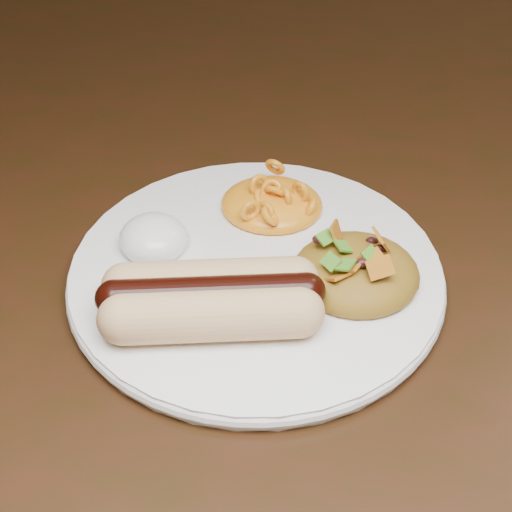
{
  "coord_description": "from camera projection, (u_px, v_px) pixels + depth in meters",
  "views": [
    {
      "loc": [
        -0.04,
        -0.47,
        1.12
      ],
      "look_at": [
        -0.08,
        -0.07,
        0.77
      ],
      "focal_mm": 55.0,
      "sensor_mm": 36.0,
      "label": 1
    }
  ],
  "objects": [
    {
      "name": "table",
      "position": [
        358.0,
        314.0,
        0.65
      ],
      "size": [
        1.6,
        0.9,
        0.75
      ],
      "color": "black",
      "rests_on": "floor"
    },
    {
      "name": "fork",
      "position": [
        137.0,
        272.0,
        0.55
      ],
      "size": [
        0.08,
        0.15,
        0.0
      ],
      "primitive_type": "cube",
      "rotation": [
        0.0,
        0.0,
        -0.39
      ],
      "color": "white",
      "rests_on": "table"
    },
    {
      "name": "plate",
      "position": [
        256.0,
        274.0,
        0.54
      ],
      "size": [
        0.31,
        0.31,
        0.01
      ],
      "primitive_type": "cylinder",
      "rotation": [
        0.0,
        0.0,
        -0.27
      ],
      "color": "white",
      "rests_on": "table"
    },
    {
      "name": "taco_salad",
      "position": [
        357.0,
        264.0,
        0.52
      ],
      "size": [
        0.09,
        0.08,
        0.04
      ],
      "rotation": [
        0.0,
        0.0,
        0.08
      ],
      "color": "#AE401A",
      "rests_on": "plate"
    },
    {
      "name": "mac_and_cheese",
      "position": [
        272.0,
        193.0,
        0.58
      ],
      "size": [
        0.09,
        0.08,
        0.03
      ],
      "primitive_type": "ellipsoid",
      "rotation": [
        0.0,
        0.0,
        0.23
      ],
      "color": "yellow",
      "rests_on": "plate"
    },
    {
      "name": "sour_cream",
      "position": [
        153.0,
        231.0,
        0.54
      ],
      "size": [
        0.06,
        0.06,
        0.03
      ],
      "primitive_type": "ellipsoid",
      "rotation": [
        0.0,
        0.0,
        -0.25
      ],
      "color": "white",
      "rests_on": "plate"
    },
    {
      "name": "hotdog",
      "position": [
        211.0,
        298.0,
        0.49
      ],
      "size": [
        0.12,
        0.08,
        0.03
      ],
      "rotation": [
        0.0,
        0.0,
        0.15
      ],
      "color": "tan",
      "rests_on": "plate"
    }
  ]
}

